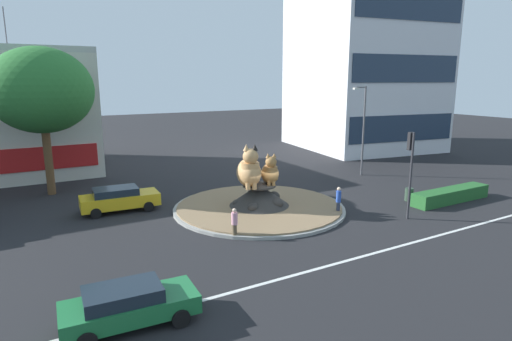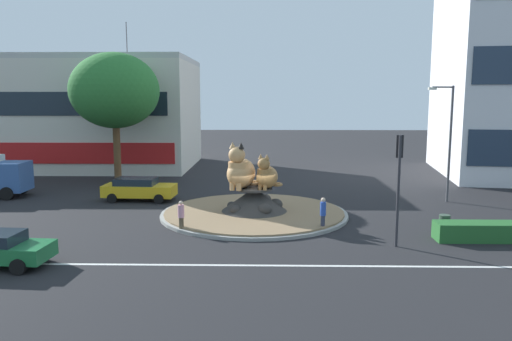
% 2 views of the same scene
% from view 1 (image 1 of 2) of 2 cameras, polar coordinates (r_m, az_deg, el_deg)
% --- Properties ---
extents(ground_plane, '(160.00, 160.00, 0.00)m').
position_cam_1_polar(ground_plane, '(27.51, 0.43, -5.22)').
color(ground_plane, black).
extents(lane_centreline, '(112.00, 0.20, 0.01)m').
position_cam_1_polar(lane_centreline, '(20.80, 13.17, -11.47)').
color(lane_centreline, silver).
rests_on(lane_centreline, ground).
extents(roundabout_island, '(11.02, 11.02, 1.64)m').
position_cam_1_polar(roundabout_island, '(27.39, 0.45, -4.27)').
color(roundabout_island, gray).
rests_on(roundabout_island, ground).
extents(cat_statue_calico, '(2.49, 2.86, 2.77)m').
position_cam_1_polar(cat_statue_calico, '(26.34, -0.91, -0.04)').
color(cat_statue_calico, tan).
rests_on(cat_statue_calico, roundabout_island).
extents(cat_statue_tabby, '(1.96, 2.12, 2.06)m').
position_cam_1_polar(cat_statue_tabby, '(27.13, 1.92, -0.23)').
color(cat_statue_tabby, '#9E703D').
rests_on(cat_statue_tabby, roundabout_island).
extents(traffic_light_mast, '(0.35, 0.46, 5.22)m').
position_cam_1_polar(traffic_light_mast, '(26.47, 20.10, 1.43)').
color(traffic_light_mast, '#2D2D33').
rests_on(traffic_light_mast, ground).
extents(office_tower, '(16.25, 17.13, 31.02)m').
position_cam_1_polar(office_tower, '(54.28, 14.57, 19.53)').
color(office_tower, silver).
rests_on(office_tower, ground).
extents(clipped_hedge_strip, '(6.63, 1.20, 0.90)m').
position_cam_1_polar(clipped_hedge_strip, '(31.98, 24.75, -3.04)').
color(clipped_hedge_strip, '#235B28').
rests_on(clipped_hedge_strip, ground).
extents(broadleaf_tree_behind_island, '(7.03, 7.03, 10.47)m').
position_cam_1_polar(broadleaf_tree_behind_island, '(33.47, -26.95, 9.57)').
color(broadleaf_tree_behind_island, brown).
rests_on(broadleaf_tree_behind_island, ground).
extents(streetlight_arm, '(1.80, 0.60, 7.69)m').
position_cam_1_polar(streetlight_arm, '(37.48, 14.18, 5.94)').
color(streetlight_arm, '#4C4C51').
rests_on(streetlight_arm, ground).
extents(pedestrian_pink_shirt, '(0.33, 0.33, 1.64)m').
position_cam_1_polar(pedestrian_pink_shirt, '(22.44, -2.91, -6.99)').
color(pedestrian_pink_shirt, brown).
rests_on(pedestrian_pink_shirt, ground).
extents(pedestrian_blue_shirt, '(0.30, 0.30, 1.77)m').
position_cam_1_polar(pedestrian_blue_shirt, '(26.63, 11.04, -3.89)').
color(pedestrian_blue_shirt, '#33384C').
rests_on(pedestrian_blue_shirt, ground).
extents(sedan_on_far_lane, '(4.89, 2.34, 1.54)m').
position_cam_1_polar(sedan_on_far_lane, '(28.28, -17.95, -3.61)').
color(sedan_on_far_lane, gold).
rests_on(sedan_on_far_lane, ground).
extents(hatchback_near_shophouse, '(4.61, 2.24, 1.43)m').
position_cam_1_polar(hatchback_near_shophouse, '(15.64, -16.78, -16.90)').
color(hatchback_near_shophouse, '#1E6B38').
rests_on(hatchback_near_shophouse, ground).
extents(litter_bin, '(0.56, 0.56, 0.90)m').
position_cam_1_polar(litter_bin, '(31.08, 19.91, -3.06)').
color(litter_bin, '#2D4233').
rests_on(litter_bin, ground).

